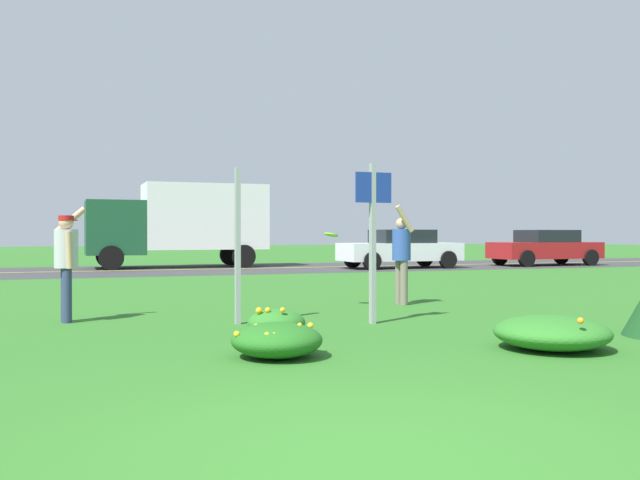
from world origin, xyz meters
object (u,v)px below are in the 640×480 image
(frisbee_lime, at_px, (331,235))
(box_truck_dark_green, at_px, (181,221))
(car_red_leftmost, at_px, (545,247))
(car_white_center_left, at_px, (400,249))
(sign_post_near_path, at_px, (238,246))
(person_catcher_blue_shirt, at_px, (401,252))
(sign_post_by_roadside, at_px, (373,226))
(person_thrower_red_cap_gray_shirt, at_px, (66,257))

(frisbee_lime, height_order, box_truck_dark_green, box_truck_dark_green)
(car_red_leftmost, xyz_separation_m, car_white_center_left, (-6.61, 0.00, 0.00))
(sign_post_near_path, distance_m, person_catcher_blue_shirt, 3.84)
(sign_post_near_path, relative_size, box_truck_dark_green, 0.34)
(car_white_center_left, height_order, box_truck_dark_green, box_truck_dark_green)
(frisbee_lime, xyz_separation_m, car_red_leftmost, (14.06, 12.06, -0.55))
(sign_post_near_path, relative_size, sign_post_by_roadside, 0.97)
(sign_post_by_roadside, xyz_separation_m, box_truck_dark_green, (0.01, 17.70, 0.39))
(sign_post_near_path, bearing_deg, person_catcher_blue_shirt, 25.29)
(person_catcher_blue_shirt, bearing_deg, sign_post_near_path, -154.71)
(frisbee_lime, distance_m, car_red_leftmost, 18.53)
(frisbee_lime, bearing_deg, person_catcher_blue_shirt, -0.04)
(person_catcher_blue_shirt, height_order, car_white_center_left, person_catcher_blue_shirt)
(person_thrower_red_cap_gray_shirt, relative_size, car_red_leftmost, 0.38)
(car_white_center_left, bearing_deg, person_thrower_red_cap_gray_shirt, -133.18)
(person_thrower_red_cap_gray_shirt, bearing_deg, car_white_center_left, 46.82)
(person_catcher_blue_shirt, relative_size, car_white_center_left, 0.41)
(car_white_center_left, bearing_deg, box_truck_dark_green, 156.27)
(person_catcher_blue_shirt, xyz_separation_m, car_white_center_left, (6.06, 12.06, -0.22))
(frisbee_lime, bearing_deg, sign_post_by_roadside, -95.66)
(sign_post_near_path, xyz_separation_m, car_red_leftmost, (16.14, 13.70, -0.40))
(frisbee_lime, xyz_separation_m, car_white_center_left, (7.45, 12.06, -0.55))
(box_truck_dark_green, bearing_deg, car_white_center_left, -23.73)
(person_catcher_blue_shirt, distance_m, car_red_leftmost, 17.50)
(sign_post_by_roadside, relative_size, frisbee_lime, 8.95)
(person_thrower_red_cap_gray_shirt, relative_size, car_white_center_left, 0.38)
(person_catcher_blue_shirt, xyz_separation_m, box_truck_dark_green, (-1.60, 15.43, 0.84))
(person_thrower_red_cap_gray_shirt, xyz_separation_m, frisbee_lime, (4.41, 0.57, 0.32))
(car_red_leftmost, bearing_deg, frisbee_lime, -139.37)
(sign_post_by_roadside, distance_m, car_white_center_left, 16.27)
(sign_post_by_roadside, xyz_separation_m, person_thrower_red_cap_gray_shirt, (-4.18, 1.70, -0.45))
(person_thrower_red_cap_gray_shirt, bearing_deg, sign_post_near_path, -24.64)
(sign_post_by_roadside, xyz_separation_m, person_catcher_blue_shirt, (1.61, 2.27, -0.46))
(sign_post_near_path, xyz_separation_m, person_catcher_blue_shirt, (3.47, 1.64, -0.17))
(sign_post_near_path, height_order, car_red_leftmost, sign_post_near_path)
(sign_post_near_path, bearing_deg, box_truck_dark_green, 83.76)
(car_white_center_left, bearing_deg, sign_post_near_path, -124.82)
(sign_post_by_roadside, height_order, frisbee_lime, sign_post_by_roadside)
(person_catcher_blue_shirt, bearing_deg, person_thrower_red_cap_gray_shirt, -174.36)
(sign_post_near_path, height_order, person_thrower_red_cap_gray_shirt, sign_post_near_path)
(person_catcher_blue_shirt, bearing_deg, frisbee_lime, 179.96)
(car_red_leftmost, height_order, car_white_center_left, same)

